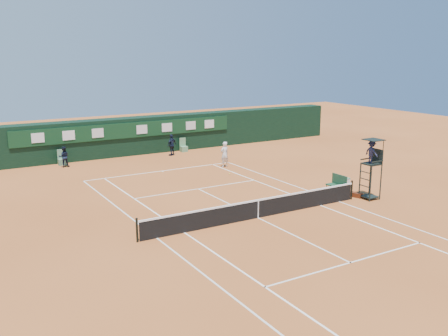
{
  "coord_description": "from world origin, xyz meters",
  "views": [
    {
      "loc": [
        -13.67,
        -19.57,
        8.06
      ],
      "look_at": [
        1.6,
        6.0,
        1.2
      ],
      "focal_mm": 40.0,
      "sensor_mm": 36.0,
      "label": 1
    }
  ],
  "objects_px": {
    "player_bench": "(338,183)",
    "player": "(225,154)",
    "umpire_chair": "(372,156)",
    "cooler": "(343,183)",
    "tennis_net": "(258,208)"
  },
  "relations": [
    {
      "from": "player_bench",
      "to": "player",
      "type": "xyz_separation_m",
      "value": [
        -2.14,
        9.4,
        0.33
      ]
    },
    {
      "from": "umpire_chair",
      "to": "player",
      "type": "relative_size",
      "value": 1.84
    },
    {
      "from": "cooler",
      "to": "tennis_net",
      "type": "bearing_deg",
      "value": -165.25
    },
    {
      "from": "umpire_chair",
      "to": "cooler",
      "type": "bearing_deg",
      "value": 80.13
    },
    {
      "from": "tennis_net",
      "to": "cooler",
      "type": "height_order",
      "value": "tennis_net"
    },
    {
      "from": "tennis_net",
      "to": "player_bench",
      "type": "xyz_separation_m",
      "value": [
        6.63,
        1.38,
        0.09
      ]
    },
    {
      "from": "player_bench",
      "to": "player",
      "type": "distance_m",
      "value": 9.64
    },
    {
      "from": "tennis_net",
      "to": "umpire_chair",
      "type": "distance_m",
      "value": 7.61
    },
    {
      "from": "tennis_net",
      "to": "player_bench",
      "type": "relative_size",
      "value": 10.75
    },
    {
      "from": "tennis_net",
      "to": "cooler",
      "type": "bearing_deg",
      "value": 14.75
    },
    {
      "from": "cooler",
      "to": "player",
      "type": "relative_size",
      "value": 0.35
    },
    {
      "from": "cooler",
      "to": "player_bench",
      "type": "bearing_deg",
      "value": -149.6
    },
    {
      "from": "player",
      "to": "tennis_net",
      "type": "bearing_deg",
      "value": 57.12
    },
    {
      "from": "cooler",
      "to": "player",
      "type": "xyz_separation_m",
      "value": [
        -3.28,
        8.73,
        0.6
      ]
    },
    {
      "from": "player_bench",
      "to": "player",
      "type": "relative_size",
      "value": 0.65
    }
  ]
}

